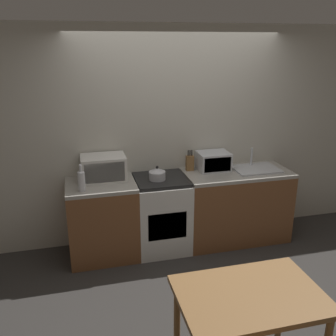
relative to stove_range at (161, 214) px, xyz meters
name	(u,v)px	position (x,y,z in m)	size (l,w,h in m)	color
ground_plane	(206,286)	(0.26, -0.88, -0.45)	(16.00, 16.00, 0.00)	#33302D
wall_back	(175,136)	(0.26, 0.34, 0.85)	(10.00, 0.06, 2.60)	beige
counter_left_run	(103,220)	(-0.69, 0.00, 0.00)	(0.77, 0.62, 0.90)	brown
counter_right_run	(235,205)	(0.95, 0.00, 0.00)	(1.29, 0.62, 0.90)	brown
stove_range	(161,214)	(0.00, 0.00, 0.00)	(0.62, 0.62, 0.90)	silver
kettle	(157,174)	(-0.05, -0.04, 0.52)	(0.19, 0.19, 0.17)	#B7B7BC
microwave	(103,168)	(-0.64, 0.11, 0.59)	(0.50, 0.35, 0.28)	silver
bottle	(81,181)	(-0.90, -0.18, 0.57)	(0.08, 0.08, 0.29)	silver
knife_block	(190,163)	(0.40, 0.18, 0.55)	(0.09, 0.07, 0.25)	brown
toaster_oven	(213,161)	(0.69, 0.13, 0.56)	(0.38, 0.31, 0.22)	silver
sink_basin	(256,168)	(1.20, 0.01, 0.47)	(0.54, 0.40, 0.24)	silver
dining_table	(249,306)	(0.15, -2.02, 0.22)	(1.00, 0.68, 0.77)	brown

